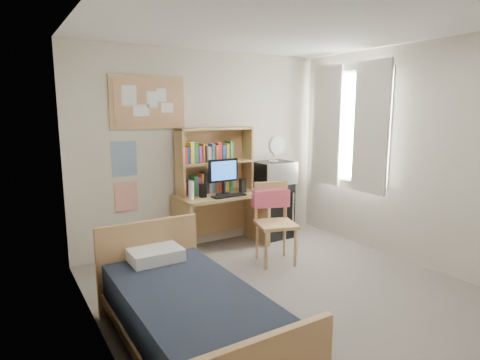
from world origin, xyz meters
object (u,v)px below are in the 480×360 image
desk (221,221)px  bed (192,324)px  bulletin_board (148,102)px  speaker_left (203,191)px  microwave (274,172)px  desk_chair (276,224)px  mini_fridge (272,210)px  speaker_right (243,185)px  monitor (223,178)px  desk_fan (274,150)px

desk → bed: desk is taller
bulletin_board → speaker_left: (0.54, -0.37, -1.09)m
desk → speaker_left: speaker_left is taller
speaker_left → bed: bearing=-119.9°
microwave → desk_chair: bearing=-125.3°
speaker_left → desk_chair: bearing=-51.3°
mini_fridge → speaker_right: bearing=-170.3°
desk_chair → mini_fridge: size_ratio=1.22×
mini_fridge → bed: size_ratio=0.43×
speaker_right → mini_fridge: bearing=9.5°
bed → monitor: monitor is taller
desk → desk_chair: (0.31, -0.79, 0.12)m
speaker_left → microwave: (1.17, 0.10, 0.12)m
desk → microwave: bearing=1.1°
bulletin_board → monitor: bearing=-23.2°
mini_fridge → bed: mini_fridge is taller
bulletin_board → desk_chair: size_ratio=0.96×
desk → speaker_right: (0.30, -0.05, 0.46)m
microwave → bulletin_board: bearing=170.0°
speaker_left → microwave: bearing=3.7°
desk_chair → speaker_left: desk_chair is taller
desk → microwave: size_ratio=2.22×
speaker_left → speaker_right: size_ratio=0.96×
desk_chair → bed: desk_chair is taller
microwave → desk_fan: bearing=178.8°
monitor → speaker_right: 0.33m
monitor → microwave: size_ratio=0.83×
desk → desk_chair: size_ratio=1.22×
desk_chair → bed: size_ratio=0.53×
mini_fridge → desk_fan: desk_fan is taller
bulletin_board → desk: 1.79m
monitor → desk: bearing=90.0°
speaker_left → speaker_right: (0.60, 0.01, 0.00)m
mini_fridge → desk_fan: 0.87m
monitor → microwave: monitor is taller
bed → desk: bearing=55.8°
desk_chair → desk_fan: (0.56, 0.83, 0.78)m
monitor → desk_fan: size_ratio=1.38×
desk → speaker_right: speaker_right is taller
mini_fridge → desk_fan: bearing=-90.0°
bed → monitor: 2.45m
bulletin_board → speaker_left: size_ratio=5.34×
bulletin_board → monitor: 1.32m
desk_fan → bulletin_board: bearing=170.0°
desk → speaker_right: 0.55m
monitor → desk_fan: (0.87, 0.10, 0.30)m
desk_chair → speaker_right: bearing=107.7°
speaker_left → speaker_right: speaker_right is taller
desk → speaker_left: bearing=-168.7°
monitor → speaker_left: (-0.30, -0.01, -0.13)m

